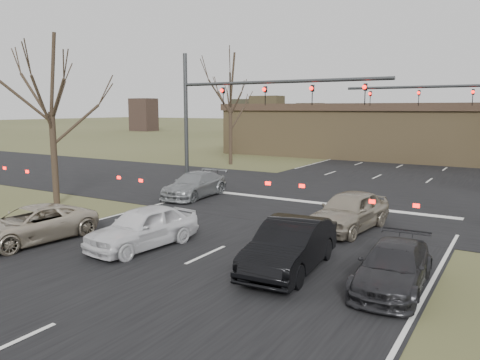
% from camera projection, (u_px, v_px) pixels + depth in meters
% --- Properties ---
extents(ground, '(360.00, 360.00, 0.00)m').
position_uv_depth(ground, '(143.00, 284.00, 13.00)').
color(ground, '#444726').
rests_on(ground, ground).
extents(road_main, '(14.00, 300.00, 0.02)m').
position_uv_depth(road_main, '(449.00, 144.00, 63.69)').
color(road_main, black).
rests_on(road_main, ground).
extents(road_cross, '(200.00, 14.00, 0.02)m').
position_uv_depth(road_cross, '(333.00, 197.00, 25.67)').
color(road_cross, black).
rests_on(road_cross, ground).
extents(building, '(42.40, 10.40, 5.30)m').
position_uv_depth(building, '(440.00, 132.00, 43.67)').
color(building, olive).
rests_on(building, ground).
extents(mast_arm_near, '(12.12, 0.24, 8.00)m').
position_uv_depth(mast_arm_near, '(233.00, 104.00, 25.90)').
color(mast_arm_near, '#383A3D').
rests_on(mast_arm_near, ground).
extents(mast_arm_far, '(11.12, 0.24, 8.00)m').
position_uv_depth(mast_arm_far, '(478.00, 105.00, 28.50)').
color(mast_arm_far, '#383A3D').
rests_on(mast_arm_far, ground).
extents(tree_left_near, '(5.10, 5.10, 8.50)m').
position_uv_depth(tree_left_near, '(49.00, 73.00, 22.97)').
color(tree_left_near, black).
rests_on(tree_left_near, ground).
extents(tree_left_far, '(5.70, 5.70, 9.50)m').
position_uv_depth(tree_left_far, '(230.00, 78.00, 39.68)').
color(tree_left_far, black).
rests_on(tree_left_far, ground).
extents(car_silver_suv, '(2.62, 4.87, 1.30)m').
position_uv_depth(car_silver_suv, '(31.00, 225.00, 17.02)').
color(car_silver_suv, '#BAAD96').
rests_on(car_silver_suv, ground).
extents(car_white_sedan, '(2.19, 4.46, 1.47)m').
position_uv_depth(car_white_sedan, '(143.00, 227.00, 16.33)').
color(car_white_sedan, silver).
rests_on(car_white_sedan, ground).
extents(car_black_hatch, '(2.02, 4.78, 1.54)m').
position_uv_depth(car_black_hatch, '(290.00, 246.00, 14.01)').
color(car_black_hatch, black).
rests_on(car_black_hatch, ground).
extents(car_charcoal_sedan, '(1.88, 4.25, 1.21)m').
position_uv_depth(car_charcoal_sedan, '(393.00, 267.00, 12.61)').
color(car_charcoal_sedan, '#232326').
rests_on(car_charcoal_sedan, ground).
extents(car_grey_ahead, '(2.25, 4.83, 1.37)m').
position_uv_depth(car_grey_ahead, '(195.00, 185.00, 25.61)').
color(car_grey_ahead, gray).
rests_on(car_grey_ahead, ground).
extents(car_silver_ahead, '(2.42, 4.82, 1.58)m').
position_uv_depth(car_silver_ahead, '(349.00, 211.00, 18.65)').
color(car_silver_ahead, gray).
rests_on(car_silver_ahead, ground).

